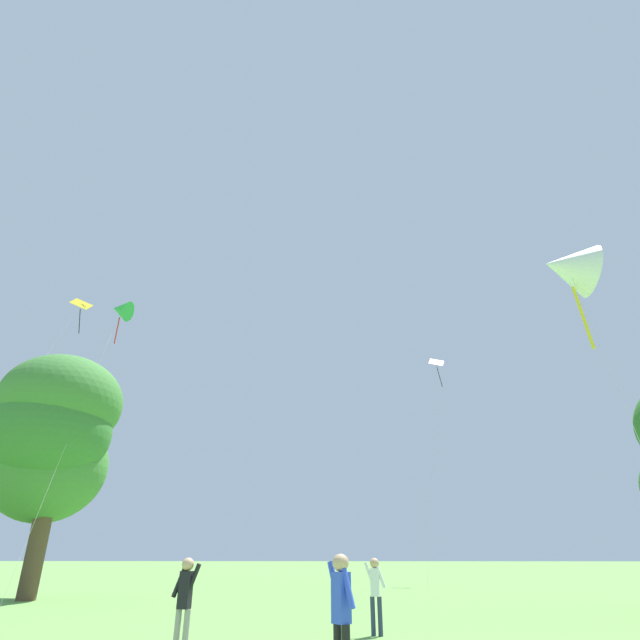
{
  "coord_description": "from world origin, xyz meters",
  "views": [
    {
      "loc": [
        1.41,
        -3.27,
        1.75
      ],
      "look_at": [
        0.05,
        23.09,
        13.91
      ],
      "focal_mm": 28.79,
      "sensor_mm": 36.0,
      "label": 1
    }
  ],
  "objects_px": {
    "kite_pink_low": "(437,374)",
    "kite_white_distant": "(568,268)",
    "kite_green_small": "(121,310)",
    "tree_left_oak": "(54,434)",
    "person_with_spool": "(185,598)",
    "person_near_tree": "(341,608)",
    "person_in_blue_jacket": "(375,588)",
    "kite_yellow_diamond": "(76,315)"
  },
  "relations": [
    {
      "from": "kite_green_small",
      "to": "kite_white_distant",
      "type": "relative_size",
      "value": 1.26
    },
    {
      "from": "kite_pink_low",
      "to": "kite_white_distant",
      "type": "distance_m",
      "value": 25.08
    },
    {
      "from": "kite_yellow_diamond",
      "to": "person_near_tree",
      "type": "relative_size",
      "value": 12.04
    },
    {
      "from": "person_with_spool",
      "to": "person_near_tree",
      "type": "relative_size",
      "value": 0.97
    },
    {
      "from": "kite_green_small",
      "to": "tree_left_oak",
      "type": "xyz_separation_m",
      "value": [
        -1.8,
        -0.85,
        -7.07
      ]
    },
    {
      "from": "person_in_blue_jacket",
      "to": "person_with_spool",
      "type": "bearing_deg",
      "value": -136.25
    },
    {
      "from": "kite_pink_low",
      "to": "person_in_blue_jacket",
      "type": "relative_size",
      "value": 9.91
    },
    {
      "from": "kite_white_distant",
      "to": "person_in_blue_jacket",
      "type": "height_order",
      "value": "kite_white_distant"
    },
    {
      "from": "person_in_blue_jacket",
      "to": "person_near_tree",
      "type": "relative_size",
      "value": 0.96
    },
    {
      "from": "kite_yellow_diamond",
      "to": "tree_left_oak",
      "type": "relative_size",
      "value": 1.96
    },
    {
      "from": "person_with_spool",
      "to": "person_near_tree",
      "type": "distance_m",
      "value": 3.83
    },
    {
      "from": "kite_pink_low",
      "to": "person_with_spool",
      "type": "xyz_separation_m",
      "value": [
        -10.57,
        -29.55,
        -14.21
      ]
    },
    {
      "from": "tree_left_oak",
      "to": "person_with_spool",
      "type": "bearing_deg",
      "value": -50.43
    },
    {
      "from": "person_in_blue_jacket",
      "to": "person_with_spool",
      "type": "height_order",
      "value": "person_with_spool"
    },
    {
      "from": "kite_pink_low",
      "to": "tree_left_oak",
      "type": "height_order",
      "value": "kite_pink_low"
    },
    {
      "from": "kite_pink_low",
      "to": "person_near_tree",
      "type": "xyz_separation_m",
      "value": [
        -7.6,
        -31.97,
        -14.17
      ]
    },
    {
      "from": "tree_left_oak",
      "to": "person_near_tree",
      "type": "bearing_deg",
      "value": -48.4
    },
    {
      "from": "person_near_tree",
      "to": "kite_green_small",
      "type": "bearing_deg",
      "value": 126.31
    },
    {
      "from": "kite_pink_low",
      "to": "tree_left_oak",
      "type": "xyz_separation_m",
      "value": [
        -21.66,
        -16.13,
        -8.15
      ]
    },
    {
      "from": "kite_pink_low",
      "to": "kite_yellow_diamond",
      "type": "bearing_deg",
      "value": -172.57
    },
    {
      "from": "person_near_tree",
      "to": "tree_left_oak",
      "type": "relative_size",
      "value": 0.16
    },
    {
      "from": "kite_green_small",
      "to": "person_in_blue_jacket",
      "type": "bearing_deg",
      "value": -39.39
    },
    {
      "from": "kite_green_small",
      "to": "person_with_spool",
      "type": "bearing_deg",
      "value": -56.94
    },
    {
      "from": "kite_green_small",
      "to": "kite_pink_low",
      "type": "relative_size",
      "value": 0.88
    },
    {
      "from": "kite_yellow_diamond",
      "to": "tree_left_oak",
      "type": "height_order",
      "value": "kite_yellow_diamond"
    },
    {
      "from": "kite_white_distant",
      "to": "kite_yellow_diamond",
      "type": "bearing_deg",
      "value": 144.69
    },
    {
      "from": "kite_white_distant",
      "to": "tree_left_oak",
      "type": "distance_m",
      "value": 23.81
    },
    {
      "from": "person_in_blue_jacket",
      "to": "kite_yellow_diamond",
      "type": "bearing_deg",
      "value": 135.24
    },
    {
      "from": "kite_yellow_diamond",
      "to": "person_with_spool",
      "type": "height_order",
      "value": "kite_yellow_diamond"
    },
    {
      "from": "kite_pink_low",
      "to": "tree_left_oak",
      "type": "bearing_deg",
      "value": -143.32
    },
    {
      "from": "kite_green_small",
      "to": "kite_yellow_diamond",
      "type": "distance_m",
      "value": 15.72
    },
    {
      "from": "kite_pink_low",
      "to": "person_in_blue_jacket",
      "type": "height_order",
      "value": "kite_pink_low"
    },
    {
      "from": "kite_pink_low",
      "to": "tree_left_oak",
      "type": "distance_m",
      "value": 28.21
    },
    {
      "from": "kite_yellow_diamond",
      "to": "tree_left_oak",
      "type": "distance_m",
      "value": 19.03
    },
    {
      "from": "person_with_spool",
      "to": "kite_white_distant",
      "type": "bearing_deg",
      "value": 24.21
    },
    {
      "from": "kite_white_distant",
      "to": "tree_left_oak",
      "type": "xyz_separation_m",
      "value": [
        -21.92,
        8.54,
        -3.63
      ]
    },
    {
      "from": "kite_green_small",
      "to": "person_near_tree",
      "type": "distance_m",
      "value": 24.5
    },
    {
      "from": "kite_pink_low",
      "to": "tree_left_oak",
      "type": "relative_size",
      "value": 1.54
    },
    {
      "from": "person_with_spool",
      "to": "tree_left_oak",
      "type": "xyz_separation_m",
      "value": [
        -11.09,
        13.41,
        6.07
      ]
    },
    {
      "from": "person_with_spool",
      "to": "tree_left_oak",
      "type": "relative_size",
      "value": 0.16
    },
    {
      "from": "kite_pink_low",
      "to": "kite_white_distant",
      "type": "relative_size",
      "value": 1.43
    },
    {
      "from": "person_in_blue_jacket",
      "to": "tree_left_oak",
      "type": "distance_m",
      "value": 18.8
    }
  ]
}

